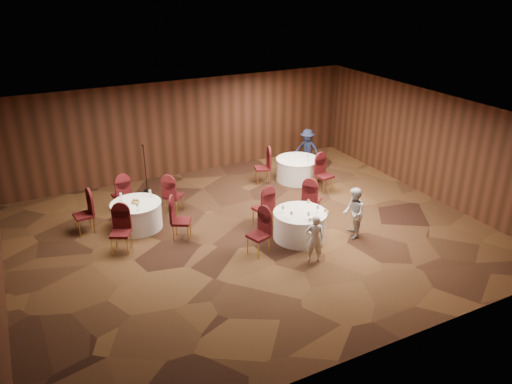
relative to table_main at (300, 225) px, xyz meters
name	(u,v)px	position (x,y,z in m)	size (l,w,h in m)	color
ground	(253,234)	(-1.00, 0.73, -0.38)	(12.00, 12.00, 0.00)	black
room_shell	(252,165)	(-1.00, 0.73, 1.59)	(12.00, 12.00, 12.00)	silver
table_main	(300,225)	(0.00, 0.00, 0.00)	(1.39, 1.39, 0.74)	white
table_left	(137,215)	(-3.63, 2.47, 0.00)	(1.35, 1.35, 0.74)	white
table_right	(297,169)	(2.01, 3.42, 0.00)	(1.43, 1.43, 0.74)	white
chairs_main	(279,213)	(-0.28, 0.61, 0.12)	(3.00, 1.93, 1.00)	#3C0C0F
chairs_left	(136,211)	(-3.63, 2.47, 0.12)	(3.18, 2.98, 1.00)	#3C0C0F
chairs_right	(293,172)	(1.59, 3.03, 0.12)	(2.06, 2.11, 1.00)	#3C0C0F
tabletop_main	(307,210)	(0.12, -0.15, 0.46)	(1.12, 1.09, 0.22)	silver
tabletop_left	(136,200)	(-3.62, 2.48, 0.45)	(0.84, 0.86, 0.22)	silver
tabletop_right	(308,156)	(2.22, 3.17, 0.52)	(0.08, 0.08, 0.22)	silver
mic_stand	(146,178)	(-2.73, 4.79, 0.06)	(0.24, 0.24, 1.53)	black
woman_a	(315,239)	(-0.29, -1.13, 0.23)	(0.44, 0.29, 1.21)	silver
woman_b	(354,213)	(1.27, -0.57, 0.31)	(0.67, 0.52, 1.37)	silver
man_c	(307,149)	(2.87, 4.20, 0.34)	(0.92, 0.53, 1.42)	#151B31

